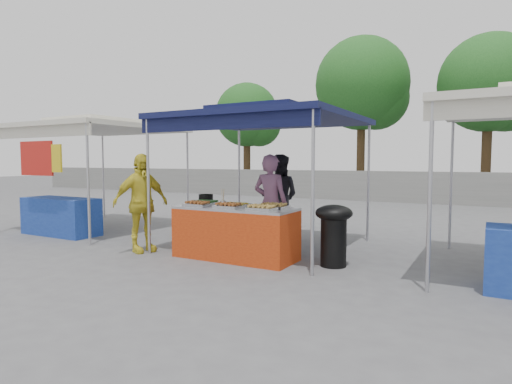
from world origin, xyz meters
The scene contains 23 objects.
ground_plane centered at (0.00, 0.00, 0.00)m, with size 80.00×80.00×0.00m, color #535356.
back_wall centered at (0.00, 11.00, 0.60)m, with size 40.00×0.25×1.20m, color slate.
main_canopy centered at (0.00, 0.97, 2.37)m, with size 3.20×3.20×2.57m.
neighbor_stall_left centered at (-4.50, 0.57, 1.60)m, with size 3.20×3.20×2.57m.
tree_0 centered at (-7.28, 13.10, 3.79)m, with size 3.33×3.23×5.55m.
tree_1 centered at (-1.44, 13.29, 4.87)m, with size 4.14×4.14×7.11m.
tree_2 centered at (3.56, 13.13, 4.45)m, with size 3.79×3.79×6.51m.
vendor_table centered at (0.00, -0.10, 0.43)m, with size 2.00×0.80×0.85m.
food_tray_fl centered at (-0.58, -0.34, 0.88)m, with size 0.42×0.30×0.07m.
food_tray_fm centered at (0.01, -0.33, 0.88)m, with size 0.42×0.30×0.07m.
food_tray_fr centered at (0.62, -0.34, 0.88)m, with size 0.42×0.30×0.07m.
food_tray_bl centered at (-0.65, -0.01, 0.88)m, with size 0.42×0.30×0.07m.
food_tray_bm centered at (-0.01, -0.05, 0.88)m, with size 0.42×0.30×0.07m.
food_tray_br centered at (0.66, 0.00, 0.88)m, with size 0.42×0.30×0.07m.
cooking_pot centered at (-0.85, 0.27, 0.92)m, with size 0.26×0.26×0.15m, color black.
skewer_cup centered at (-0.13, -0.27, 0.91)m, with size 0.09×0.09×0.11m, color #AEAEB5.
wok_burner centered at (1.58, 0.18, 0.56)m, with size 0.56×0.56×0.95m.
crate_left centered at (-0.50, 0.61, 0.15)m, with size 0.49×0.34×0.29m, color #122897.
crate_right centered at (0.35, 0.65, 0.14)m, with size 0.47×0.33×0.28m, color #122897.
crate_stacked centered at (0.35, 0.65, 0.43)m, with size 0.47×0.33×0.28m, color #122897.
vendor_woman centered at (0.30, 0.58, 0.86)m, with size 0.62×0.41×1.71m, color #7F5172.
helper_man centered at (-0.18, 1.88, 0.87)m, with size 0.84×0.66×1.73m, color black.
customer_person centered at (-1.72, -0.46, 0.86)m, with size 1.01×0.42×1.73m, color gold.
Camera 1 is at (3.65, -5.99, 1.60)m, focal length 30.00 mm.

